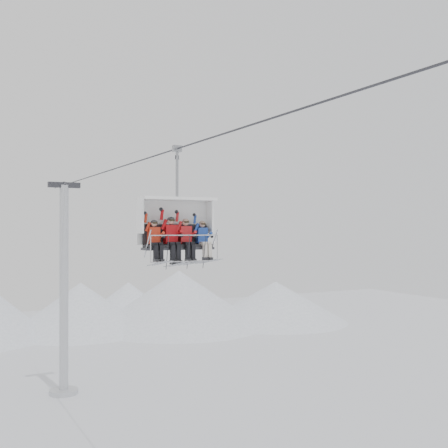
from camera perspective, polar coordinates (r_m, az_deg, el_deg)
name	(u,v)px	position (r m, az deg, el deg)	size (l,w,h in m)	color
ridgeline	(2,310)	(57.25, -21.63, -8.12)	(72.00, 21.00, 7.00)	white
lift_tower_right	(64,303)	(37.44, -15.96, -7.72)	(2.00, 1.80, 13.48)	#B8BBC0
haul_cable	(224,134)	(16.44, 0.00, 9.17)	(0.06, 0.06, 50.00)	#323237
chairlift_carrier	(176,223)	(19.50, -4.95, 0.09)	(2.65, 1.17, 3.98)	black
skier_far_left	(155,239)	(18.88, -7.03, -1.55)	(0.38, 1.69, 1.55)	red
skier_center_left	(172,238)	(19.12, -5.33, -1.39)	(0.43, 1.69, 1.71)	#AE0D12
skier_center_right	(186,238)	(19.32, -3.84, -1.47)	(0.41, 1.69, 1.61)	red
skier_far_right	(203,239)	(19.58, -2.11, -1.55)	(0.37, 1.69, 1.50)	#1F419E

